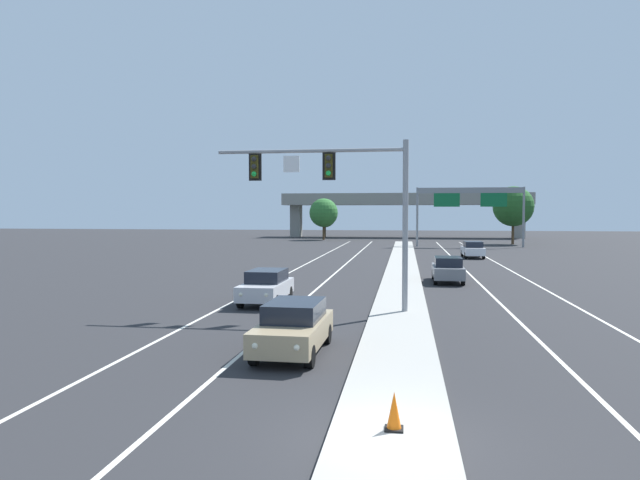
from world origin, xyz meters
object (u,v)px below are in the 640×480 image
(traffic_cone_median_nose, at_px, (394,411))
(tree_far_left_c, at_px, (325,216))
(tree_far_right_a, at_px, (513,206))
(car_oncoming_silver, at_px, (266,286))
(tree_far_left_a, at_px, (324,213))
(car_receding_grey, at_px, (448,269))
(car_oncoming_tan, at_px, (294,327))
(car_receding_white, at_px, (473,249))
(highway_sign_gantry, at_px, (470,198))
(overhead_signal_mast, at_px, (342,188))

(traffic_cone_median_nose, height_order, tree_far_left_c, tree_far_left_c)
(tree_far_left_c, height_order, tree_far_right_a, tree_far_right_a)
(car_oncoming_silver, xyz_separation_m, tree_far_left_a, (-6.28, 63.26, 3.47))
(tree_far_left_c, distance_m, tree_far_right_a, 33.82)
(car_receding_grey, bearing_deg, car_oncoming_silver, -133.34)
(car_oncoming_tan, distance_m, car_receding_white, 40.15)
(car_oncoming_silver, xyz_separation_m, tree_far_right_a, (20.98, 54.43, 4.33))
(traffic_cone_median_nose, xyz_separation_m, highway_sign_gantry, (8.16, 63.04, 5.66))
(car_oncoming_tan, height_order, car_receding_white, same)
(overhead_signal_mast, height_order, tree_far_left_c, overhead_signal_mast)
(car_oncoming_silver, height_order, tree_far_left_a, tree_far_left_a)
(car_receding_grey, relative_size, tree_far_left_a, 0.68)
(car_receding_grey, distance_m, highway_sign_gantry, 38.55)
(car_oncoming_silver, height_order, tree_far_right_a, tree_far_right_a)
(car_receding_white, bearing_deg, car_receding_grey, -100.65)
(overhead_signal_mast, xyz_separation_m, car_oncoming_tan, (-0.70, -7.24, -4.55))
(tree_far_left_c, distance_m, tree_far_left_a, 9.56)
(overhead_signal_mast, relative_size, car_receding_white, 1.83)
(car_receding_white, bearing_deg, car_oncoming_silver, -113.53)
(traffic_cone_median_nose, height_order, tree_far_right_a, tree_far_right_a)
(overhead_signal_mast, bearing_deg, car_oncoming_silver, 151.36)
(traffic_cone_median_nose, bearing_deg, car_oncoming_silver, 112.20)
(car_oncoming_silver, distance_m, tree_far_right_a, 58.49)
(car_oncoming_tan, bearing_deg, tree_far_right_a, 74.40)
(traffic_cone_median_nose, distance_m, tree_far_left_a, 79.90)
(highway_sign_gantry, xyz_separation_m, tree_far_left_a, (-20.79, 15.76, -1.88))
(car_receding_grey, bearing_deg, tree_far_right_a, 75.18)
(car_oncoming_tan, relative_size, tree_far_left_a, 0.69)
(car_oncoming_tan, relative_size, car_receding_white, 1.00)
(car_oncoming_silver, distance_m, highway_sign_gantry, 49.95)
(traffic_cone_median_nose, distance_m, highway_sign_gantry, 63.82)
(car_oncoming_silver, height_order, car_receding_white, same)
(car_receding_white, height_order, highway_sign_gantry, highway_sign_gantry)
(car_oncoming_tan, relative_size, car_receding_grey, 1.00)
(highway_sign_gantry, bearing_deg, tree_far_left_a, 142.83)
(highway_sign_gantry, bearing_deg, overhead_signal_mast, -102.10)
(overhead_signal_mast, height_order, traffic_cone_median_nose, overhead_signal_mast)
(tree_far_left_c, bearing_deg, tree_far_left_a, -83.19)
(car_oncoming_silver, bearing_deg, car_receding_white, 66.47)
(car_oncoming_silver, distance_m, car_receding_white, 32.29)
(overhead_signal_mast, relative_size, tree_far_left_a, 1.25)
(tree_far_right_a, bearing_deg, traffic_cone_median_nose, -101.82)
(highway_sign_gantry, relative_size, tree_far_right_a, 1.68)
(traffic_cone_median_nose, xyz_separation_m, tree_far_left_a, (-12.62, 78.80, 3.78))
(car_receding_grey, distance_m, tree_far_right_a, 46.48)
(overhead_signal_mast, height_order, car_receding_white, overhead_signal_mast)
(overhead_signal_mast, height_order, tree_far_right_a, tree_far_right_a)
(car_receding_grey, bearing_deg, car_receding_white, 79.35)
(overhead_signal_mast, xyz_separation_m, tree_far_right_a, (17.12, 56.54, -0.22))
(car_receding_grey, height_order, traffic_cone_median_nose, car_receding_grey)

